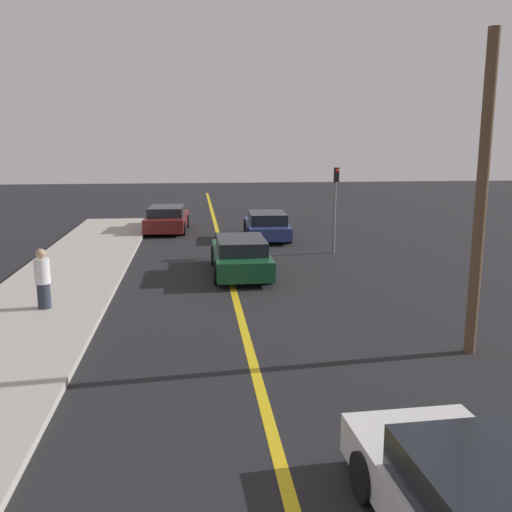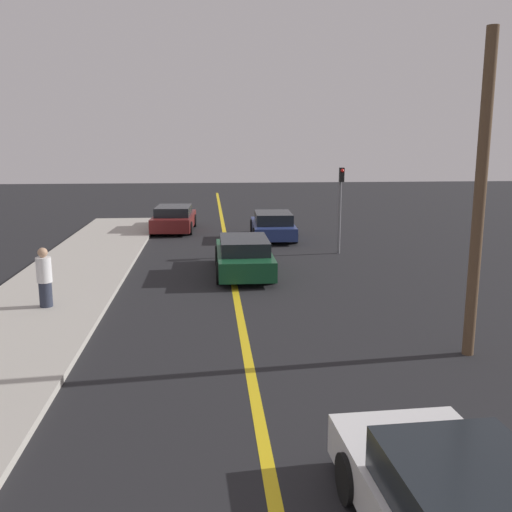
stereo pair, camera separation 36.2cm
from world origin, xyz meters
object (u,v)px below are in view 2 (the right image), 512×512
(car_far_distant, at_px, (273,226))
(utility_pole, at_px, (480,199))
(car_ahead_center, at_px, (244,256))
(pedestrian_far_standing, at_px, (44,278))
(car_parked_left_lot, at_px, (174,219))
(traffic_light, at_px, (340,200))

(car_far_distant, bearing_deg, utility_pole, -78.50)
(car_ahead_center, xyz_separation_m, pedestrian_far_standing, (-5.50, -3.96, 0.30))
(car_ahead_center, relative_size, car_parked_left_lot, 1.03)
(car_ahead_center, height_order, car_parked_left_lot, same)
(car_parked_left_lot, bearing_deg, utility_pole, -64.68)
(car_ahead_center, relative_size, pedestrian_far_standing, 2.85)
(car_far_distant, bearing_deg, car_ahead_center, -102.48)
(car_ahead_center, bearing_deg, car_parked_left_lot, 106.93)
(car_parked_left_lot, relative_size, utility_pole, 0.66)
(car_far_distant, distance_m, pedestrian_far_standing, 13.14)
(car_far_distant, bearing_deg, pedestrian_far_standing, -121.78)
(car_far_distant, relative_size, traffic_light, 1.25)
(car_far_distant, bearing_deg, traffic_light, -57.45)
(car_far_distant, xyz_separation_m, traffic_light, (2.24, -3.78, 1.53))
(car_ahead_center, distance_m, traffic_light, 5.36)
(car_ahead_center, bearing_deg, traffic_light, 38.67)
(car_ahead_center, relative_size, utility_pole, 0.68)
(traffic_light, bearing_deg, car_ahead_center, -141.57)
(car_ahead_center, bearing_deg, pedestrian_far_standing, -143.99)
(pedestrian_far_standing, xyz_separation_m, utility_pole, (9.79, -3.88, 2.38))
(pedestrian_far_standing, bearing_deg, car_far_distant, 56.33)
(car_far_distant, xyz_separation_m, utility_pole, (2.51, -14.81, 2.70))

